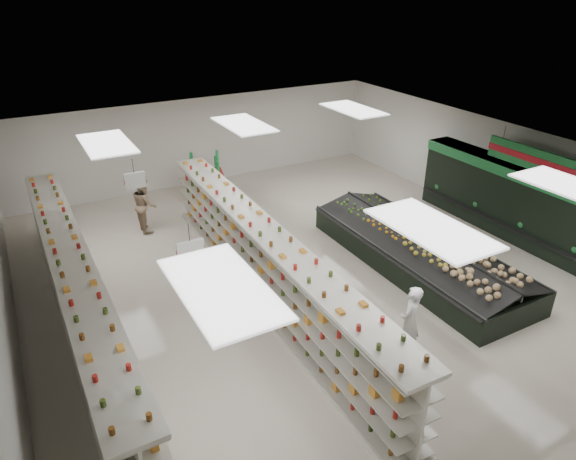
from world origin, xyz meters
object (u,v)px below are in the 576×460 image
gondola_center (266,268)px  gondola_left (78,298)px  produce_island (417,251)px  soda_endcap (205,175)px  shopper_main (410,321)px  shopper_background (144,205)px

gondola_center → gondola_left: bearing=169.5°
gondola_center → produce_island: 4.40m
soda_endcap → gondola_center: bearing=-98.9°
gondola_center → produce_island: bearing=-5.5°
shopper_main → gondola_left: bearing=-60.9°
shopper_main → gondola_center: bearing=-88.1°
gondola_left → soda_endcap: gondola_left is taller
produce_island → shopper_main: (-2.65, -2.70, 0.35)m
gondola_left → shopper_main: size_ratio=6.83×
gondola_left → shopper_main: bearing=-35.3°
gondola_left → gondola_center: gondola_center is taller
shopper_main → soda_endcap: bearing=-112.6°
gondola_left → produce_island: 8.61m
soda_endcap → shopper_main: size_ratio=0.97×
gondola_center → shopper_main: 3.64m
gondola_center → shopper_background: size_ratio=6.58×
soda_endcap → shopper_background: shopper_background is taller
produce_island → gondola_left: bearing=170.8°
gondola_left → soda_endcap: (5.23, 6.13, -0.11)m
gondola_left → soda_endcap: 8.06m
produce_island → shopper_background: (-5.88, 5.77, 0.39)m
gondola_left → shopper_background: gondola_left is taller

